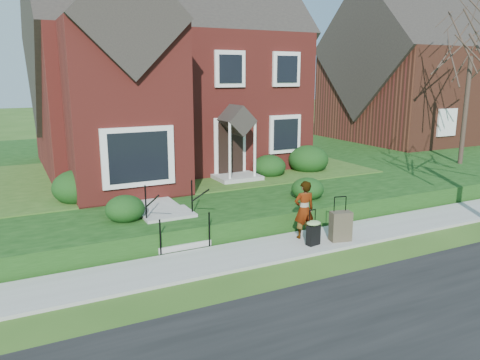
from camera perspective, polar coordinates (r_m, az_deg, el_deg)
ground at (r=12.37m, az=5.84°, el=-8.21°), size 120.00×120.00×0.00m
street at (r=9.00m, az=24.08°, el=-17.79°), size 60.00×6.00×0.01m
sidewalk at (r=12.35m, az=5.84°, el=-8.03°), size 60.00×1.60×0.08m
terrace at (r=23.38m, az=-0.22°, el=2.65°), size 44.00×20.00×0.60m
walkway at (r=15.64m, az=-11.95°, el=-1.51°), size 1.20×6.00×0.06m
main_house at (r=20.25m, az=-9.61°, el=15.01°), size 10.40×10.20×9.40m
neighbour_house at (r=30.42m, az=20.96°, el=13.54°), size 9.40×8.00×9.20m
front_steps at (r=12.77m, az=-8.22°, el=-5.34°), size 1.40×2.02×1.50m
foundation_shrubs at (r=16.37m, az=-2.11°, el=1.06°), size 10.59×4.87×1.14m
woman at (r=12.66m, az=7.82°, el=-3.60°), size 0.62×0.45×1.58m
suitcase_black at (r=12.31m, az=8.93°, el=-6.21°), size 0.44×0.38×0.94m
suitcase_olive at (r=12.74m, az=12.16°, el=-5.52°), size 0.61×0.43×1.20m
tree_gap at (r=22.32m, az=26.46°, el=14.47°), size 4.98×4.98×7.11m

